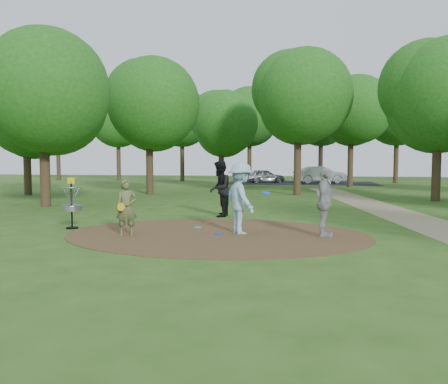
# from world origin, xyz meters

# --- Properties ---
(ground) EXTENTS (100.00, 100.00, 0.00)m
(ground) POSITION_xyz_m (0.00, 0.00, 0.00)
(ground) COLOR #2D5119
(ground) RESTS_ON ground
(dirt_clearing) EXTENTS (8.40, 8.40, 0.02)m
(dirt_clearing) POSITION_xyz_m (0.00, 0.00, 0.01)
(dirt_clearing) COLOR #47301C
(dirt_clearing) RESTS_ON ground
(footpath) EXTENTS (7.55, 39.89, 0.01)m
(footpath) POSITION_xyz_m (6.50, 2.00, 0.01)
(footpath) COLOR #8C7A5B
(footpath) RESTS_ON ground
(parking_lot) EXTENTS (14.00, 8.00, 0.01)m
(parking_lot) POSITION_xyz_m (2.00, 30.00, 0.00)
(parking_lot) COLOR black
(parking_lot) RESTS_ON ground
(player_observer_with_disc) EXTENTS (0.66, 0.56, 1.54)m
(player_observer_with_disc) POSITION_xyz_m (-2.36, -0.61, 0.77)
(player_observer_with_disc) COLOR #555D36
(player_observer_with_disc) RESTS_ON ground
(player_throwing_with_disc) EXTENTS (1.51, 1.48, 1.99)m
(player_throwing_with_disc) POSITION_xyz_m (0.65, 0.24, 1.00)
(player_throwing_with_disc) COLOR #8FBDD5
(player_throwing_with_disc) RESTS_ON ground
(player_walking_with_disc) EXTENTS (0.79, 1.01, 2.05)m
(player_walking_with_disc) POSITION_xyz_m (-0.65, 3.88, 1.03)
(player_walking_with_disc) COLOR black
(player_walking_with_disc) RESTS_ON ground
(player_waiting_with_disc) EXTENTS (0.60, 1.14, 1.86)m
(player_waiting_with_disc) POSITION_xyz_m (2.92, 0.11, 0.93)
(player_waiting_with_disc) COLOR #9D9C9F
(player_waiting_with_disc) RESTS_ON ground
(disc_ground_cyan) EXTENTS (0.22, 0.22, 0.02)m
(disc_ground_cyan) POSITION_xyz_m (-0.77, 1.03, 0.03)
(disc_ground_cyan) COLOR #199EC9
(disc_ground_cyan) RESTS_ON dirt_clearing
(disc_ground_blue) EXTENTS (0.22, 0.22, 0.02)m
(disc_ground_blue) POSITION_xyz_m (0.07, -0.03, 0.03)
(disc_ground_blue) COLOR #0D35EB
(disc_ground_blue) RESTS_ON dirt_clearing
(disc_ground_red) EXTENTS (0.22, 0.22, 0.02)m
(disc_ground_red) POSITION_xyz_m (-0.67, 1.94, 0.03)
(disc_ground_red) COLOR #DE1649
(disc_ground_red) RESTS_ON dirt_clearing
(car_left) EXTENTS (4.10, 2.97, 1.30)m
(car_left) POSITION_xyz_m (-1.29, 29.86, 0.65)
(car_left) COLOR #9A9DA1
(car_left) RESTS_ON ground
(car_right) EXTENTS (5.06, 3.06, 1.58)m
(car_right) POSITION_xyz_m (3.89, 29.83, 0.79)
(car_right) COLOR #B8BAC1
(car_right) RESTS_ON ground
(disc_golf_basket) EXTENTS (0.63, 0.63, 1.54)m
(disc_golf_basket) POSITION_xyz_m (-4.50, 0.30, 0.87)
(disc_golf_basket) COLOR black
(disc_golf_basket) RESTS_ON ground
(tree_ring) EXTENTS (37.52, 45.48, 8.53)m
(tree_ring) POSITION_xyz_m (2.22, 8.57, 5.14)
(tree_ring) COLOR #332316
(tree_ring) RESTS_ON ground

